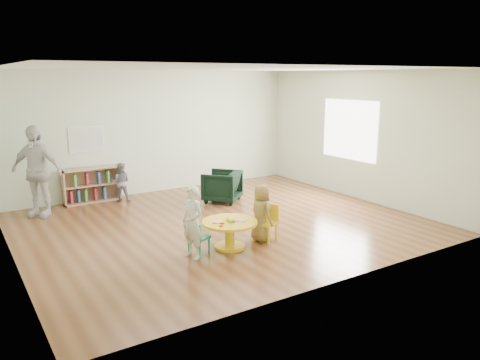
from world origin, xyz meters
The scene contains 11 objects.
room centered at (0.01, 0.00, 1.89)m, with size 7.10×7.00×2.80m.
activity_table centered at (-0.52, -1.14, 0.30)m, with size 0.88×0.88×0.48m.
kid_chair_left centered at (-1.09, -1.12, 0.28)m, with size 0.36×0.36×0.51m.
kid_chair_right centered at (0.20, -1.16, 0.32)m, with size 0.43×0.43×0.60m.
bookshelf centered at (-1.61, 2.86, 0.37)m, with size 1.20×0.30×0.75m.
alphabet_poster centered at (-1.60, 2.98, 1.35)m, with size 0.74×0.01×0.54m.
armchair centered at (0.79, 1.35, 0.34)m, with size 0.72×0.74×0.67m, color black.
child_left centered at (-1.20, -1.21, 0.55)m, with size 0.40×0.26×1.10m, color silver.
child_right centered at (0.08, -1.15, 0.48)m, with size 0.47×0.30×0.96m, color gold.
toddler centered at (-1.05, 2.54, 0.43)m, with size 0.41×0.32×0.85m, color #171A3B.
adult_caretaker centered at (-2.75, 2.35, 0.89)m, with size 1.04×0.43×1.77m, color silver.
Camera 1 is at (-4.16, -7.18, 2.68)m, focal length 35.00 mm.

